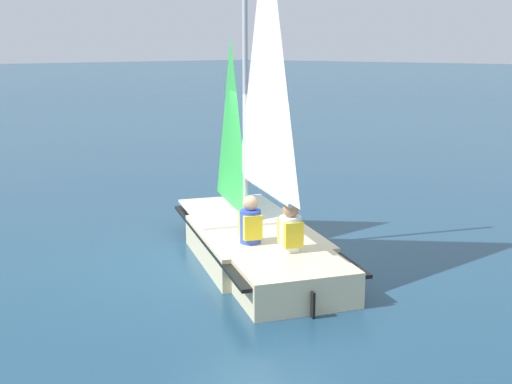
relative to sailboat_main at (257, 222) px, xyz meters
name	(u,v)px	position (x,y,z in m)	size (l,w,h in m)	color
ground_plane	(256,260)	(0.02, 0.03, -0.61)	(260.00, 260.00, 0.00)	navy
sailboat_main	(257,222)	(0.00, 0.00, 0.00)	(3.57, 4.60, 5.11)	beige
sailor_helm	(250,233)	(-0.49, -0.35, 0.01)	(0.41, 0.42, 1.16)	black
sailor_crew	(290,240)	(-0.37, -0.99, 0.01)	(0.41, 0.42, 1.16)	black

